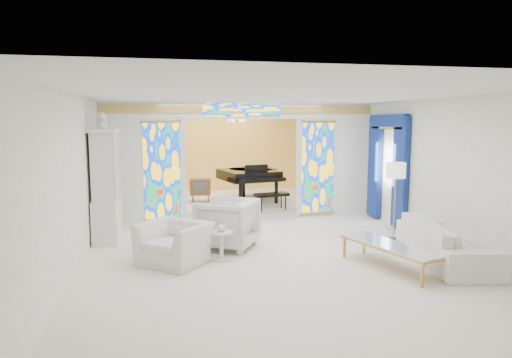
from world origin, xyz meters
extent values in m
plane|color=silver|center=(0.00, 0.00, 0.00)|extent=(12.00, 12.00, 0.00)
cube|color=white|center=(0.00, 0.00, 3.00)|extent=(7.00, 12.00, 0.02)
cube|color=white|center=(0.00, 6.00, 1.50)|extent=(7.00, 0.02, 3.00)
cube|color=white|center=(0.00, -6.00, 1.50)|extent=(7.00, 0.02, 3.00)
cube|color=white|center=(-3.50, 0.00, 1.50)|extent=(0.02, 12.00, 3.00)
cube|color=white|center=(3.50, 0.00, 1.50)|extent=(0.02, 12.00, 3.00)
cube|color=white|center=(-2.50, 2.00, 1.50)|extent=(2.00, 0.18, 3.00)
cube|color=white|center=(2.50, 2.00, 1.50)|extent=(2.00, 0.18, 3.00)
cube|color=white|center=(0.00, 2.00, 2.80)|extent=(3.00, 0.18, 0.40)
cube|color=silver|center=(-1.50, 1.90, 1.30)|extent=(0.12, 0.06, 2.60)
cube|color=silver|center=(1.50, 1.90, 1.30)|extent=(0.12, 0.06, 2.60)
cube|color=silver|center=(0.00, 1.90, 2.65)|extent=(3.24, 0.06, 0.12)
cube|color=#EBC158|center=(0.00, 1.90, 2.82)|extent=(7.00, 0.05, 0.18)
cube|color=gold|center=(-2.03, 1.89, 1.30)|extent=(0.90, 0.04, 2.40)
cube|color=gold|center=(2.03, 1.89, 1.30)|extent=(0.90, 0.04, 2.40)
cube|color=gold|center=(0.00, 1.89, 2.82)|extent=(2.00, 0.04, 0.34)
cube|color=silver|center=(0.00, 4.10, 0.09)|extent=(6.80, 3.80, 0.18)
cube|color=#E1AF4E|center=(0.00, 5.88, 1.50)|extent=(6.70, 0.10, 2.90)
cylinder|color=#BA8641|center=(0.20, 4.00, 2.55)|extent=(0.48, 0.48, 0.30)
cube|color=navy|center=(3.40, 0.05, 1.35)|extent=(0.12, 0.55, 2.60)
cube|color=navy|center=(3.40, 1.35, 1.35)|extent=(0.12, 0.55, 2.60)
cube|color=navy|center=(3.40, 0.70, 2.55)|extent=(0.14, 1.70, 0.30)
cube|color=gold|center=(3.40, 0.70, 2.38)|extent=(0.12, 1.50, 0.06)
cube|color=silver|center=(-3.22, 0.60, 0.45)|extent=(0.50, 1.40, 0.90)
cube|color=silver|center=(-3.22, 0.60, 1.60)|extent=(0.44, 1.30, 1.40)
cube|color=silver|center=(-2.99, 0.60, 1.60)|extent=(0.01, 1.20, 1.30)
cube|color=silver|center=(-3.22, 0.60, 2.34)|extent=(0.56, 1.46, 0.08)
cylinder|color=white|center=(-3.22, 0.25, 2.46)|extent=(0.22, 0.22, 0.16)
sphere|color=white|center=(-3.22, 0.25, 2.62)|extent=(0.20, 0.20, 0.20)
imported|color=silver|center=(-1.86, -1.50, 0.37)|extent=(1.50, 1.49, 0.74)
imported|color=white|center=(-0.78, -0.69, 0.50)|extent=(1.48, 1.47, 0.99)
imported|color=silver|center=(2.95, -2.43, 0.37)|extent=(1.46, 2.67, 0.74)
cylinder|color=silver|center=(-1.01, -1.51, 0.53)|extent=(0.58, 0.58, 0.03)
cylinder|color=silver|center=(-1.01, -1.51, 0.26)|extent=(0.10, 0.10, 0.51)
cylinder|color=silver|center=(-1.01, -1.51, 0.01)|extent=(0.39, 0.39, 0.03)
imported|color=white|center=(-1.01, -1.51, 0.63)|extent=(0.20, 0.20, 0.17)
cube|color=silver|center=(1.78, -2.58, 0.41)|extent=(1.11, 1.99, 0.04)
cube|color=#BA8641|center=(1.78, -2.58, 0.39)|extent=(1.15, 2.03, 0.03)
cube|color=#BA8641|center=(1.82, -3.51, 0.20)|extent=(0.05, 0.05, 0.39)
cube|color=#BA8641|center=(2.29, -3.37, 0.20)|extent=(0.05, 0.05, 0.39)
cube|color=#BA8641|center=(1.27, -1.79, 0.20)|extent=(0.05, 0.05, 0.39)
cube|color=#BA8641|center=(1.74, -1.64, 0.20)|extent=(0.05, 0.05, 0.39)
cylinder|color=#BA8641|center=(2.80, -0.82, 0.02)|extent=(0.37, 0.37, 0.03)
cylinder|color=#BA8641|center=(2.80, -0.82, 0.76)|extent=(0.04, 0.04, 1.53)
cylinder|color=white|center=(2.80, -0.82, 1.51)|extent=(0.52, 0.52, 0.33)
cube|color=black|center=(0.48, 3.58, 0.96)|extent=(1.79, 1.87, 0.29)
cylinder|color=black|center=(0.70, 4.00, 0.96)|extent=(1.76, 1.76, 0.29)
cube|color=black|center=(0.68, 2.69, 0.92)|extent=(1.41, 0.60, 0.10)
cube|color=white|center=(0.70, 2.61, 0.94)|extent=(1.27, 0.38, 0.03)
cube|color=black|center=(0.60, 3.03, 1.18)|extent=(0.70, 0.19, 0.26)
cube|color=black|center=(0.82, 2.09, 0.59)|extent=(0.98, 0.55, 0.08)
cylinder|color=black|center=(0.09, 2.76, 0.50)|extent=(0.12, 0.12, 0.63)
cylinder|color=black|center=(1.19, 3.01, 0.50)|extent=(0.12, 0.12, 0.63)
cylinder|color=black|center=(0.44, 4.20, 0.50)|extent=(0.12, 0.12, 0.63)
cube|color=brown|center=(-0.93, 3.73, 0.62)|extent=(0.64, 0.48, 0.47)
cube|color=#3D4240|center=(-0.96, 3.53, 0.65)|extent=(0.38, 0.08, 0.30)
cone|color=brown|center=(-1.18, 3.62, 0.28)|extent=(0.04, 0.04, 0.21)
cone|color=brown|center=(-0.73, 3.55, 0.28)|extent=(0.04, 0.04, 0.21)
cone|color=brown|center=(-1.14, 3.90, 0.28)|extent=(0.04, 0.04, 0.21)
cone|color=brown|center=(-0.69, 3.83, 0.28)|extent=(0.04, 0.04, 0.21)
camera|label=1|loc=(-2.05, -9.57, 2.54)|focal=32.00mm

